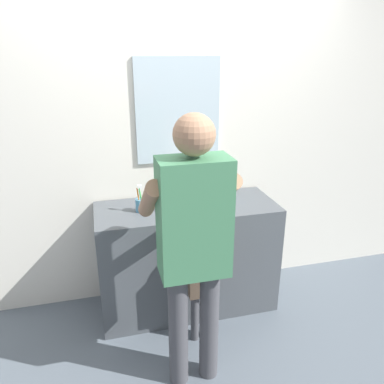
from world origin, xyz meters
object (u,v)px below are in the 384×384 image
(child_toddler, at_px, (201,279))
(adult_parent, at_px, (193,234))
(toothbrush_cup, at_px, (140,205))
(soap_bottle, at_px, (229,191))

(child_toddler, height_order, adult_parent, adult_parent)
(toothbrush_cup, height_order, adult_parent, adult_parent)
(soap_bottle, relative_size, child_toddler, 0.20)
(child_toddler, relative_size, adult_parent, 0.49)
(soap_bottle, height_order, adult_parent, adult_parent)
(soap_bottle, height_order, child_toddler, soap_bottle)
(toothbrush_cup, distance_m, soap_bottle, 0.70)
(toothbrush_cup, bearing_deg, adult_parent, -73.45)
(soap_bottle, xyz_separation_m, child_toddler, (-0.35, -0.45, -0.45))
(adult_parent, bearing_deg, child_toddler, 66.03)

